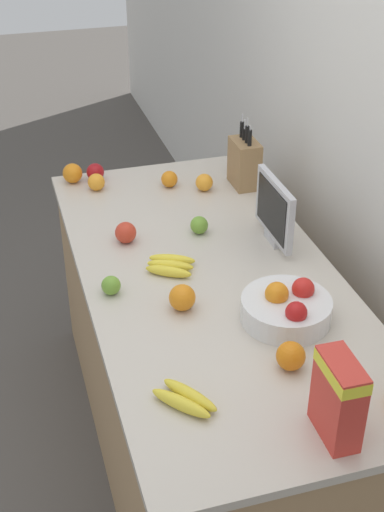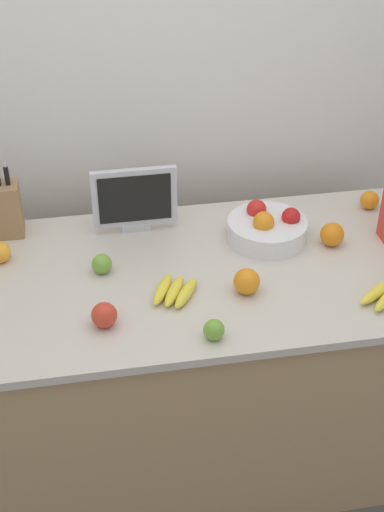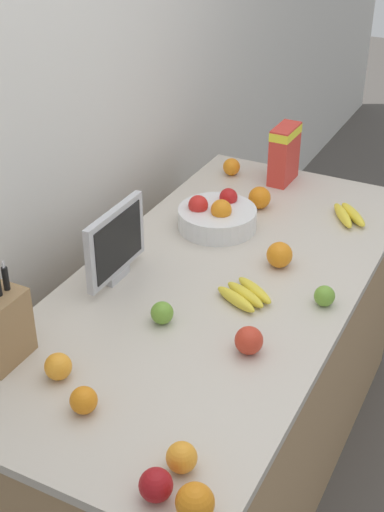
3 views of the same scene
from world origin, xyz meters
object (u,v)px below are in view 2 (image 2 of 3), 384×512
Objects in this scene: small_monitor at (135,199)px; orange_front_center at (0,252)px; apple_front at (104,315)px; apple_middle at (102,264)px; orange_near_bowl at (247,281)px; fruit_bowl at (267,228)px; apple_rightmost at (214,330)px; orange_mid_left at (332,234)px; banana_bunch_right at (384,294)px; orange_back_center at (370,200)px; banana_bunch_left at (174,291)px.

small_monitor reaches higher than orange_front_center.
apple_front is 0.54m from orange_front_center.
small_monitor is at bearing 73.62° from apple_front.
apple_middle is 0.85× the size of apple_front.
apple_front is (-0.01, -0.29, 0.01)m from apple_middle.
orange_near_bowl reaches higher than apple_middle.
fruit_bowl reaches higher than apple_rightmost.
fruit_bowl is (0.47, -0.14, -0.09)m from small_monitor.
apple_middle is 0.80× the size of orange_mid_left.
small_monitor reaches higher than orange_near_bowl.
orange_front_center is at bearing 160.57° from banana_bunch_right.
orange_mid_left is 1.19× the size of orange_back_center.
orange_near_bowl is at bearing 10.70° from apple_front.
small_monitor is 4.14× the size of orange_front_center.
banana_bunch_right is (0.29, -0.42, -0.03)m from fruit_bowl.
banana_bunch_right is 3.02× the size of apple_rightmost.
banana_bunch_left is at bearing -38.10° from apple_middle.
apple_rightmost is at bearing -126.16° from orange_near_bowl.
banana_bunch_right is at bearing -14.56° from orange_near_bowl.
small_monitor is 0.95m from banana_bunch_right.
small_monitor reaches higher than fruit_bowl.
small_monitor is 0.94m from orange_back_center.
orange_back_center is at bearing 43.87° from orange_mid_left.
orange_near_bowl is at bearing -23.18° from apple_middle.
fruit_bowl reaches higher than banana_bunch_left.
banana_bunch_right is 2.25× the size of orange_near_bowl.
orange_near_bowl is (0.48, 0.09, 0.00)m from apple_front.
apple_front is (-0.63, -0.40, -0.01)m from fruit_bowl.
orange_near_bowl is at bearing 165.44° from banana_bunch_right.
apple_rightmost is at bearing -170.78° from banana_bunch_right.
banana_bunch_right is 0.45m from orange_near_bowl.
small_monitor is 0.45m from banana_bunch_left.
small_monitor is 4.23× the size of orange_back_center.
apple_front is 1.22m from orange_back_center.
orange_front_center is at bearing 159.77° from apple_middle.
banana_bunch_left is 0.29m from apple_middle.
banana_bunch_left is at bearing 168.64° from banana_bunch_right.
orange_front_center is (-0.66, 0.54, 0.00)m from apple_rightmost.
orange_mid_left is at bearing 1.90° from apple_middle.
fruit_bowl is 0.51m from banana_bunch_right.
banana_bunch_right is 2.87× the size of apple_middle.
small_monitor is 1.57× the size of banana_bunch_left.
apple_rightmost is 0.69m from orange_mid_left.
small_monitor is at bearing 100.62° from banana_bunch_left.
orange_near_bowl is at bearing -116.37° from fruit_bowl.
small_monitor is 1.56× the size of banana_bunch_right.
small_monitor is at bearing 162.31° from orange_mid_left.
orange_back_center is at bearing 36.59° from orange_near_bowl.
orange_front_center is (-0.35, 0.13, 0.00)m from apple_middle.
orange_front_center reaches higher than banana_bunch_left.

